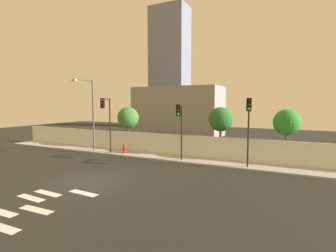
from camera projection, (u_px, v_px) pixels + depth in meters
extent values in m
plane|color=black|center=(89.00, 182.00, 15.49)|extent=(80.00, 80.00, 0.00)
cube|color=#A7A7A7|center=(155.00, 156.00, 22.81)|extent=(36.00, 2.40, 0.15)
cube|color=silver|center=(162.00, 143.00, 23.88)|extent=(36.00, 0.18, 1.80)
cube|color=silver|center=(1.00, 227.00, 9.86)|extent=(1.81, 0.49, 0.01)
cube|color=silver|center=(1.00, 212.00, 11.24)|extent=(1.81, 0.46, 0.01)
cube|color=silver|center=(36.00, 210.00, 11.50)|extent=(1.81, 0.50, 0.01)
cube|color=silver|center=(31.00, 198.00, 12.94)|extent=(1.82, 0.53, 0.01)
cube|color=silver|center=(48.00, 193.00, 13.62)|extent=(1.82, 0.51, 0.01)
cube|color=silver|center=(84.00, 193.00, 13.63)|extent=(1.82, 0.51, 0.01)
cylinder|color=black|center=(182.00, 132.00, 20.78)|extent=(0.12, 0.12, 4.53)
cylinder|color=black|center=(180.00, 106.00, 20.15)|extent=(0.20, 0.92, 0.08)
cube|color=black|center=(178.00, 110.00, 19.75)|extent=(0.36, 0.24, 0.90)
sphere|color=black|center=(178.00, 107.00, 19.62)|extent=(0.18, 0.18, 0.18)
sphere|color=#33260A|center=(178.00, 111.00, 19.64)|extent=(0.18, 0.18, 0.18)
sphere|color=#19F24C|center=(178.00, 114.00, 19.67)|extent=(0.18, 0.18, 0.18)
cylinder|color=black|center=(248.00, 133.00, 18.46)|extent=(0.12, 0.12, 4.99)
cylinder|color=black|center=(249.00, 100.00, 17.76)|extent=(0.23, 1.03, 0.08)
cube|color=black|center=(249.00, 105.00, 17.30)|extent=(0.37, 0.25, 0.90)
sphere|color=black|center=(249.00, 101.00, 17.16)|extent=(0.18, 0.18, 0.18)
sphere|color=#33260A|center=(249.00, 105.00, 17.19)|extent=(0.18, 0.18, 0.18)
sphere|color=#19F24C|center=(249.00, 109.00, 17.21)|extent=(0.18, 0.18, 0.18)
cylinder|color=black|center=(110.00, 126.00, 23.94)|extent=(0.12, 0.12, 5.08)
cylinder|color=black|center=(106.00, 99.00, 23.22)|extent=(0.15, 1.09, 0.08)
cube|color=black|center=(102.00, 103.00, 22.76)|extent=(0.35, 0.22, 0.90)
sphere|color=red|center=(102.00, 100.00, 22.62)|extent=(0.18, 0.18, 0.18)
sphere|color=#33260A|center=(102.00, 103.00, 22.65)|extent=(0.18, 0.18, 0.18)
sphere|color=black|center=(102.00, 107.00, 22.67)|extent=(0.18, 0.18, 0.18)
cylinder|color=#4C4C51|center=(93.00, 115.00, 25.01)|extent=(0.16, 0.16, 6.88)
cylinder|color=#4C4C51|center=(84.00, 80.00, 23.97)|extent=(0.53, 1.88, 0.10)
cube|color=beige|center=(74.00, 80.00, 23.24)|extent=(0.64, 0.37, 0.16)
cylinder|color=red|center=(124.00, 150.00, 23.71)|extent=(0.24, 0.24, 0.67)
sphere|color=red|center=(124.00, 146.00, 23.68)|extent=(0.26, 0.26, 0.26)
cylinder|color=red|center=(123.00, 149.00, 23.78)|extent=(0.10, 0.09, 0.09)
cylinder|color=red|center=(126.00, 149.00, 23.64)|extent=(0.10, 0.09, 0.09)
cylinder|color=brown|center=(128.00, 136.00, 26.91)|extent=(0.17, 0.17, 2.65)
sphere|color=#3D7C31|center=(128.00, 118.00, 26.74)|extent=(2.23, 2.23, 2.23)
cylinder|color=brown|center=(220.00, 142.00, 22.60)|extent=(0.22, 0.22, 2.79)
sphere|color=#27672C|center=(221.00, 119.00, 22.42)|extent=(2.14, 2.14, 2.14)
cylinder|color=brown|center=(286.00, 146.00, 20.30)|extent=(0.14, 0.14, 2.71)
sphere|color=#2B872C|center=(287.00, 122.00, 20.12)|extent=(2.07, 2.07, 2.07)
cube|color=gray|center=(178.00, 111.00, 38.16)|extent=(12.81, 6.00, 7.16)
cube|color=slate|center=(170.00, 68.00, 51.31)|extent=(7.21, 5.00, 23.65)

